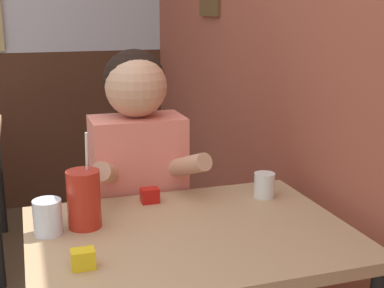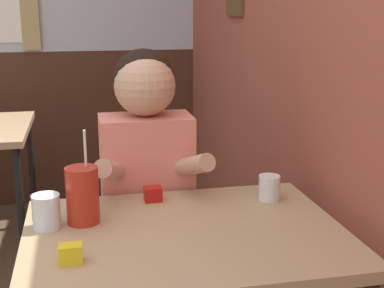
% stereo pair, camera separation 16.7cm
% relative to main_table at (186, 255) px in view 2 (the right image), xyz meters
% --- Properties ---
extents(brick_wall_right, '(0.08, 4.69, 2.70)m').
position_rel_main_table_xyz_m(brick_wall_right, '(0.57, 1.07, 0.67)').
color(brick_wall_right, '#9E4C38').
rests_on(brick_wall_right, ground_plane).
extents(back_wall, '(5.38, 0.09, 2.70)m').
position_rel_main_table_xyz_m(back_wall, '(-0.66, 2.45, 0.68)').
color(back_wall, silver).
rests_on(back_wall, ground_plane).
extents(main_table, '(0.95, 0.71, 0.76)m').
position_rel_main_table_xyz_m(main_table, '(0.00, 0.00, 0.00)').
color(main_table, tan).
rests_on(main_table, ground_plane).
extents(person_seated, '(0.42, 0.42, 1.26)m').
position_rel_main_table_xyz_m(person_seated, '(-0.05, 0.47, 0.01)').
color(person_seated, '#EA7F6B').
rests_on(person_seated, ground_plane).
extents(cocktail_pitcher, '(0.10, 0.10, 0.30)m').
position_rel_main_table_xyz_m(cocktail_pitcher, '(-0.29, 0.13, 0.17)').
color(cocktail_pitcher, '#B22819').
rests_on(cocktail_pitcher, main_table).
extents(glass_near_pitcher, '(0.08, 0.08, 0.10)m').
position_rel_main_table_xyz_m(glass_near_pitcher, '(-0.40, 0.11, 0.13)').
color(glass_near_pitcher, silver).
rests_on(glass_near_pitcher, main_table).
extents(glass_center, '(0.07, 0.07, 0.09)m').
position_rel_main_table_xyz_m(glass_center, '(0.33, 0.20, 0.12)').
color(glass_center, silver).
rests_on(glass_center, main_table).
extents(condiment_ketchup, '(0.06, 0.04, 0.05)m').
position_rel_main_table_xyz_m(condiment_ketchup, '(-0.06, 0.27, 0.10)').
color(condiment_ketchup, '#B7140F').
rests_on(condiment_ketchup, main_table).
extents(condiment_mustard, '(0.06, 0.04, 0.05)m').
position_rel_main_table_xyz_m(condiment_mustard, '(-0.33, -0.14, 0.10)').
color(condiment_mustard, yellow).
rests_on(condiment_mustard, main_table).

